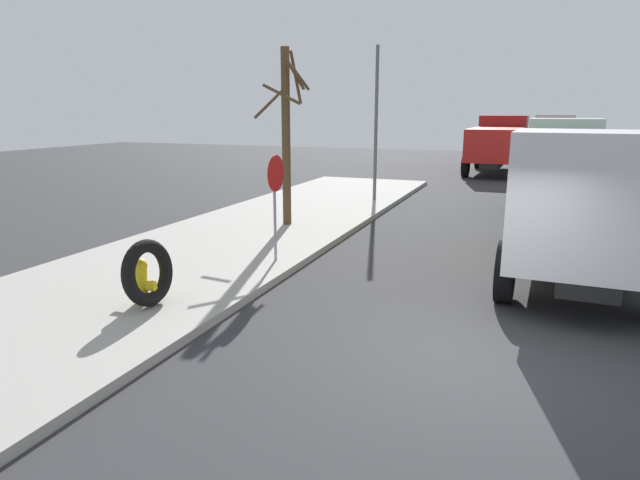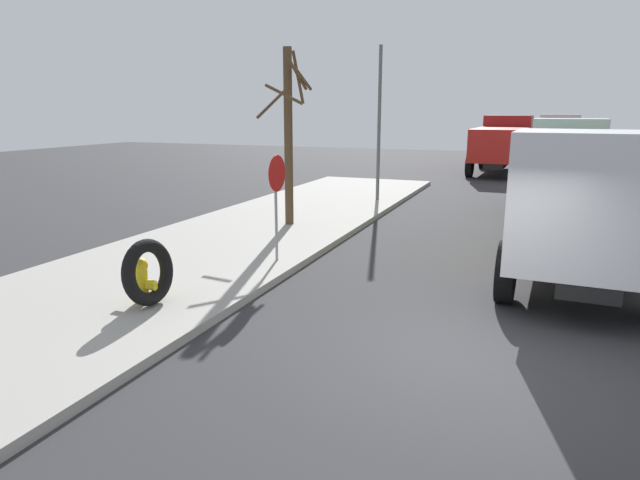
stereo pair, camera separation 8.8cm
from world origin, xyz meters
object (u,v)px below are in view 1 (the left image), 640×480
at_px(fire_hydrant, 141,279).
at_px(dump_truck_red, 498,143).
at_px(bare_tree, 286,132).
at_px(street_light_pole, 376,125).
at_px(loose_tire, 148,273).
at_px(stop_sign, 275,188).
at_px(dump_truck_yellow, 586,199).
at_px(dump_truck_blue, 552,134).
at_px(dump_truck_green, 563,162).

distance_m(fire_hydrant, dump_truck_red, 24.31).
distance_m(bare_tree, street_light_pole, 5.24).
distance_m(loose_tire, stop_sign, 3.54).
bearing_deg(stop_sign, dump_truck_yellow, -75.62).
distance_m(loose_tire, bare_tree, 7.25).
relative_size(dump_truck_blue, bare_tree, 1.47).
relative_size(dump_truck_blue, street_light_pole, 1.32).
distance_m(dump_truck_yellow, dump_truck_green, 8.47).
height_order(stop_sign, street_light_pole, street_light_pole).
distance_m(fire_hydrant, dump_truck_yellow, 8.53).
xyz_separation_m(loose_tire, dump_truck_yellow, (4.86, -6.77, 0.90)).
height_order(dump_truck_yellow, dump_truck_green, same).
bearing_deg(loose_tire, dump_truck_green, -26.55).
distance_m(fire_hydrant, dump_truck_green, 14.97).
distance_m(fire_hydrant, street_light_pole, 12.21).
bearing_deg(dump_truck_yellow, dump_truck_blue, 0.07).
distance_m(dump_truck_green, dump_truck_red, 11.04).
height_order(loose_tire, stop_sign, stop_sign).
height_order(stop_sign, dump_truck_blue, dump_truck_blue).
bearing_deg(dump_truck_green, dump_truck_red, 14.63).
bearing_deg(dump_truck_blue, street_light_pole, 165.84).
distance_m(loose_tire, dump_truck_blue, 37.52).
bearing_deg(fire_hydrant, dump_truck_red, -9.64).
bearing_deg(dump_truck_red, loose_tire, 170.84).
xyz_separation_m(loose_tire, dump_truck_blue, (36.90, -6.73, 0.90)).
height_order(fire_hydrant, loose_tire, loose_tire).
relative_size(dump_truck_red, bare_tree, 1.48).
height_order(fire_hydrant, dump_truck_blue, dump_truck_blue).
xyz_separation_m(bare_tree, street_light_pole, (5.12, -1.11, 0.08)).
height_order(dump_truck_red, street_light_pole, street_light_pole).
relative_size(stop_sign, dump_truck_red, 0.32).
xyz_separation_m(dump_truck_blue, bare_tree, (-29.97, 7.39, 1.12)).
distance_m(dump_truck_yellow, street_light_pole, 9.64).
bearing_deg(stop_sign, dump_truck_green, -30.58).
relative_size(dump_truck_yellow, bare_tree, 1.48).
xyz_separation_m(fire_hydrant, street_light_pole, (11.98, -0.66, 2.25)).
relative_size(dump_truck_green, dump_truck_red, 1.00).
xyz_separation_m(dump_truck_green, street_light_pole, (-1.28, 6.20, 1.20)).
relative_size(stop_sign, street_light_pole, 0.42).
bearing_deg(street_light_pole, dump_truck_red, -15.91).
xyz_separation_m(stop_sign, bare_tree, (3.62, 1.39, 1.02)).
distance_m(stop_sign, bare_tree, 4.01).
bearing_deg(dump_truck_blue, bare_tree, 166.16).
distance_m(dump_truck_blue, street_light_pole, 25.66).
height_order(dump_truck_green, dump_truck_red, same).
bearing_deg(dump_truck_blue, dump_truck_green, 179.82).
xyz_separation_m(dump_truck_yellow, dump_truck_blue, (32.04, 0.04, 0.00)).
bearing_deg(dump_truck_blue, dump_truck_red, 167.48).
bearing_deg(dump_truck_yellow, dump_truck_green, 0.78).
bearing_deg(dump_truck_blue, dump_truck_yellow, -179.93).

